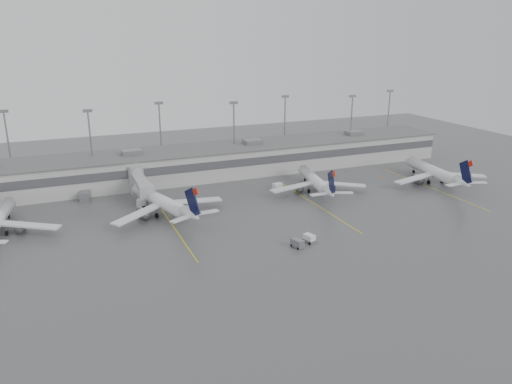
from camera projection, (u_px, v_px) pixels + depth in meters
name	position (u px, v px, depth m)	size (l,w,h in m)	color
ground	(295.00, 255.00, 92.50)	(260.00, 260.00, 0.00)	#4F4F51
terminal	(204.00, 162.00, 142.22)	(152.00, 17.00, 9.45)	#AAAAA5
light_masts	(197.00, 131.00, 144.89)	(142.40, 8.00, 20.60)	gray
jet_bridge_right	(139.00, 182.00, 124.08)	(4.00, 17.20, 7.00)	gray
stand_markings	(248.00, 214.00, 113.61)	(105.25, 40.00, 0.01)	yellow
jet_mid_left	(163.00, 202.00, 111.97)	(26.23, 29.84, 9.93)	white
jet_mid_right	(316.00, 181.00, 128.42)	(24.91, 28.19, 9.21)	white
jet_far_right	(435.00, 172.00, 135.88)	(27.13, 30.61, 9.94)	white
baggage_tug	(309.00, 239.00, 98.06)	(2.31, 2.95, 1.68)	white
baggage_cart	(297.00, 243.00, 95.78)	(2.12, 2.85, 1.63)	slate
gse_uld_b	(142.00, 203.00, 118.21)	(2.47, 1.65, 1.75)	white
gse_uld_c	(278.00, 186.00, 130.91)	(2.39, 1.59, 1.69)	white
gse_loader	(85.00, 196.00, 122.34)	(2.21, 3.53, 2.21)	slate
cone_a	(18.00, 222.00, 107.62)	(0.42, 0.42, 0.67)	orange
cone_b	(161.00, 203.00, 119.52)	(0.42, 0.42, 0.66)	orange
cone_c	(281.00, 187.00, 131.59)	(0.50, 0.50, 0.79)	orange
cone_d	(381.00, 177.00, 141.22)	(0.39, 0.39, 0.63)	orange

